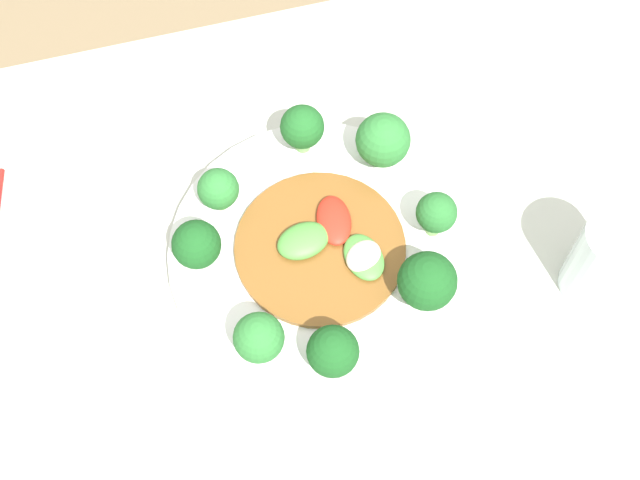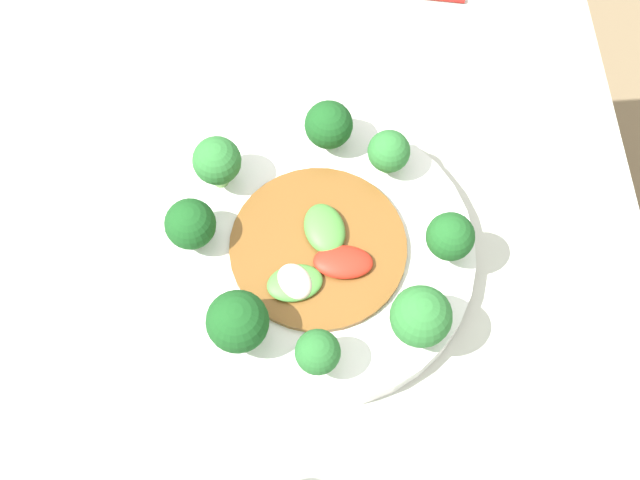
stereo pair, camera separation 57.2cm
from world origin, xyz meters
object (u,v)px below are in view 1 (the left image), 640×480
(plate, at_px, (320,254))
(broccoli_north, at_px, (333,352))
(broccoli_southeast, at_px, (218,189))
(broccoli_northwest, at_px, (427,282))
(broccoli_southwest, at_px, (383,141))
(stirfry_center, at_px, (326,246))
(broccoli_northeast, at_px, (259,338))
(drinking_glass, at_px, (607,261))
(broccoli_east, at_px, (197,245))
(broccoli_south, at_px, (301,128))
(broccoli_west, at_px, (436,213))

(plate, height_order, broccoli_north, broccoli_north)
(broccoli_southeast, bearing_deg, broccoli_northwest, 137.50)
(broccoli_southwest, distance_m, broccoli_northwest, 0.16)
(broccoli_northwest, distance_m, broccoli_north, 0.11)
(broccoli_southwest, distance_m, stirfry_center, 0.12)
(broccoli_northeast, relative_size, broccoli_north, 1.11)
(broccoli_southwest, distance_m, drinking_glass, 0.25)
(broccoli_east, xyz_separation_m, stirfry_center, (-0.12, 0.02, -0.03))
(broccoli_south, bearing_deg, plate, 84.30)
(plate, height_order, broccoli_southwest, broccoli_southwest)
(broccoli_southeast, height_order, drinking_glass, drinking_glass)
(broccoli_northwest, height_order, drinking_glass, drinking_glass)
(broccoli_north, relative_size, stirfry_center, 0.34)
(broccoli_south, relative_size, broccoli_north, 1.06)
(broccoli_southeast, bearing_deg, stirfry_center, 139.69)
(broccoli_west, xyz_separation_m, broccoli_southeast, (0.20, -0.08, -0.01))
(broccoli_east, height_order, stirfry_center, broccoli_east)
(broccoli_southeast, distance_m, stirfry_center, 0.12)
(plate, relative_size, broccoli_southeast, 5.81)
(broccoli_west, height_order, broccoli_southeast, broccoli_west)
(broccoli_northeast, xyz_separation_m, drinking_glass, (-0.34, 0.01, -0.01))
(drinking_glass, bearing_deg, broccoli_west, -31.72)
(broccoli_north, distance_m, stirfry_center, 0.12)
(broccoli_southwest, bearing_deg, broccoli_north, 61.88)
(broccoli_northeast, relative_size, broccoli_northwest, 0.92)
(broccoli_south, bearing_deg, broccoli_southeast, 25.45)
(broccoli_south, bearing_deg, broccoli_east, 38.24)
(broccoli_east, relative_size, broccoli_northwest, 0.84)
(broccoli_southwest, relative_size, broccoli_east, 1.13)
(broccoli_southwest, height_order, broccoli_east, broccoli_southwest)
(broccoli_east, relative_size, stirfry_center, 0.34)
(plate, xyz_separation_m, stirfry_center, (-0.01, 0.00, 0.02))
(broccoli_east, bearing_deg, broccoli_northwest, 154.18)
(broccoli_north, bearing_deg, plate, -99.44)
(broccoli_east, bearing_deg, broccoli_southeast, -120.50)
(broccoli_south, height_order, broccoli_northwest, broccoli_northwest)
(broccoli_northeast, bearing_deg, broccoli_north, 156.14)
(plate, distance_m, broccoli_northwest, 0.12)
(broccoli_south, bearing_deg, stirfry_center, 87.02)
(plate, distance_m, stirfry_center, 0.02)
(broccoli_north, bearing_deg, stirfry_center, -102.21)
(plate, xyz_separation_m, broccoli_south, (-0.01, -0.12, 0.05))
(broccoli_west, xyz_separation_m, stirfry_center, (0.11, -0.01, -0.03))
(plate, height_order, drinking_glass, drinking_glass)
(broccoli_northeast, bearing_deg, drinking_glass, 178.99)
(broccoli_northeast, xyz_separation_m, broccoli_west, (-0.20, -0.08, -0.00))
(broccoli_southwest, xyz_separation_m, broccoli_northeast, (0.17, 0.18, 0.00))
(broccoli_southeast, xyz_separation_m, drinking_glass, (-0.34, 0.17, -0.00))
(broccoli_northeast, xyz_separation_m, stirfry_center, (-0.09, -0.09, -0.03))
(broccoli_northeast, bearing_deg, stirfry_center, -134.12)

